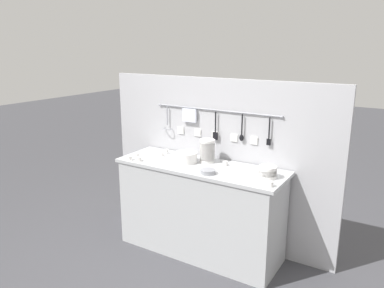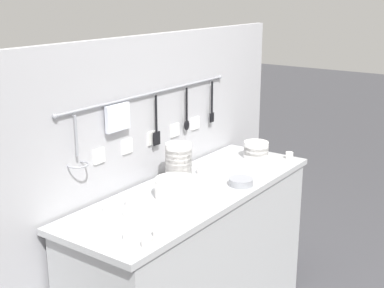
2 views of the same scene
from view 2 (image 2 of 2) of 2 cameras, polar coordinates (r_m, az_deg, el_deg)
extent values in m
cube|color=#B7BABC|center=(2.72, 0.33, -5.01)|extent=(1.56, 0.53, 0.03)
cube|color=#B7BABC|center=(2.90, 0.32, -12.89)|extent=(1.50, 0.51, 0.82)
cube|color=#B2B2B7|center=(2.91, -4.52, -4.41)|extent=(2.36, 0.04, 1.61)
cylinder|color=#93969E|center=(2.75, -4.24, 5.44)|extent=(1.28, 0.01, 0.01)
sphere|color=#93969E|center=(2.31, -14.42, 2.88)|extent=(0.02, 0.02, 0.02)
sphere|color=#93969E|center=(3.26, 3.00, 7.15)|extent=(0.02, 0.02, 0.02)
cylinder|color=#93969E|center=(2.39, -12.25, 0.86)|extent=(0.01, 0.01, 0.18)
torus|color=#93969E|center=(2.42, -12.07, -2.16)|extent=(0.10, 0.10, 0.01)
cylinder|color=#93969E|center=(2.37, -12.59, 3.20)|extent=(0.00, 0.01, 0.02)
cube|color=silver|center=(2.56, -7.93, 2.81)|extent=(0.15, 0.02, 0.13)
cylinder|color=#93969E|center=(2.55, -8.19, 4.32)|extent=(0.01, 0.01, 0.02)
cylinder|color=black|center=(2.77, -3.84, 3.18)|extent=(0.01, 0.01, 0.20)
cube|color=black|center=(2.81, -3.79, 0.59)|extent=(0.05, 0.01, 0.07)
cylinder|color=#93969E|center=(2.76, -4.08, 5.35)|extent=(0.01, 0.01, 0.02)
cylinder|color=black|center=(2.98, -0.57, 4.24)|extent=(0.01, 0.01, 0.19)
ellipsoid|color=black|center=(3.00, -0.57, 2.03)|extent=(0.04, 0.02, 0.06)
cylinder|color=#93969E|center=(2.97, -0.77, 6.16)|extent=(0.01, 0.01, 0.02)
cylinder|color=black|center=(3.18, 2.15, 4.97)|extent=(0.01, 0.01, 0.19)
cube|color=black|center=(3.21, 2.13, 2.85)|extent=(0.04, 0.01, 0.06)
cylinder|color=#93969E|center=(3.17, 1.99, 6.81)|extent=(0.00, 0.01, 0.02)
cube|color=white|center=(2.54, -9.91, -1.27)|extent=(0.07, 0.01, 0.07)
cube|color=white|center=(2.67, -6.94, -0.26)|extent=(0.07, 0.01, 0.07)
cube|color=white|center=(2.81, -4.27, 0.66)|extent=(0.07, 0.01, 0.07)
cube|color=white|center=(2.96, -1.85, 1.48)|extent=(0.07, 0.01, 0.07)
cube|color=white|center=(3.11, 0.33, 2.23)|extent=(0.07, 0.01, 0.07)
cylinder|color=white|center=(2.78, -1.44, -3.77)|extent=(0.14, 0.14, 0.04)
cylinder|color=white|center=(2.77, -1.44, -3.30)|extent=(0.14, 0.14, 0.04)
cylinder|color=white|center=(2.76, -1.44, -2.82)|extent=(0.14, 0.14, 0.04)
cylinder|color=white|center=(2.75, -1.45, -2.34)|extent=(0.14, 0.14, 0.04)
cylinder|color=white|center=(2.74, -1.45, -1.86)|extent=(0.14, 0.14, 0.04)
cylinder|color=white|center=(2.74, -1.45, -1.38)|extent=(0.14, 0.14, 0.04)
cylinder|color=white|center=(2.73, -1.46, -0.90)|extent=(0.14, 0.14, 0.04)
cylinder|color=white|center=(2.72, -1.46, -0.41)|extent=(0.14, 0.14, 0.04)
cylinder|color=white|center=(3.22, 6.78, -1.03)|extent=(0.15, 0.15, 0.05)
cylinder|color=white|center=(3.21, 6.80, -0.59)|extent=(0.15, 0.15, 0.05)
cylinder|color=white|center=(3.20, 6.81, -0.16)|extent=(0.15, 0.15, 0.05)
cylinder|color=white|center=(2.60, -1.73, -5.56)|extent=(0.20, 0.20, 0.01)
cylinder|color=white|center=(2.60, -1.73, -5.34)|extent=(0.20, 0.20, 0.01)
cylinder|color=white|center=(2.60, -1.74, -5.13)|extent=(0.20, 0.20, 0.01)
cylinder|color=white|center=(2.59, -1.74, -4.92)|extent=(0.20, 0.20, 0.01)
cylinder|color=white|center=(2.59, -1.74, -4.70)|extent=(0.20, 0.20, 0.01)
cylinder|color=white|center=(2.58, -1.74, -4.48)|extent=(0.20, 0.20, 0.01)
cylinder|color=white|center=(2.58, -1.74, -4.27)|extent=(0.20, 0.20, 0.01)
cylinder|color=white|center=(2.58, -1.75, -4.05)|extent=(0.20, 0.20, 0.01)
cylinder|color=white|center=(2.57, -1.75, -3.83)|extent=(0.20, 0.20, 0.01)
cylinder|color=#93969E|center=(2.76, 5.24, -4.04)|extent=(0.13, 0.13, 0.04)
cylinder|color=white|center=(2.46, -8.96, -6.76)|extent=(0.04, 0.04, 0.04)
cylinder|color=white|center=(2.19, -6.78, -9.67)|extent=(0.04, 0.04, 0.04)
cylinder|color=white|center=(2.40, -6.81, -7.20)|extent=(0.04, 0.04, 0.04)
cylinder|color=white|center=(2.92, 0.96, -2.79)|extent=(0.04, 0.04, 0.04)
cylinder|color=white|center=(2.20, -3.60, -9.36)|extent=(0.04, 0.04, 0.04)
cylinder|color=white|center=(3.22, 10.34, -1.22)|extent=(0.04, 0.04, 0.04)
cylinder|color=white|center=(2.13, -4.82, -10.38)|extent=(0.04, 0.04, 0.04)
cylinder|color=white|center=(2.51, -6.62, -6.13)|extent=(0.04, 0.04, 0.04)
camera|label=1|loc=(3.91, 56.23, 10.24)|focal=35.00mm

